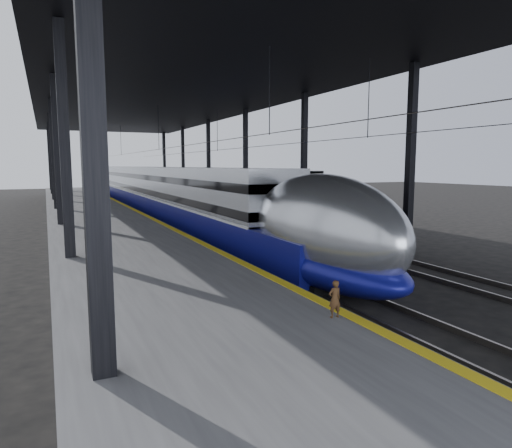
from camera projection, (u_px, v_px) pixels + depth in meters
ground at (283, 302)px, 14.06m from camera, size 160.00×160.00×0.00m
platform at (96, 221)px, 30.56m from camera, size 6.00×80.00×1.00m
yellow_strip at (138, 212)px, 31.66m from camera, size 0.30×80.00×0.01m
rails at (210, 221)px, 33.94m from camera, size 6.52×80.00×0.16m
canopy at (172, 94)px, 31.71m from camera, size 18.00×75.00×9.47m
tgv_train at (151, 192)px, 40.32m from camera, size 2.84×65.20×4.07m
second_train at (178, 186)px, 50.96m from camera, size 2.82×56.05×3.88m
child at (335, 299)px, 9.59m from camera, size 0.29×0.19×0.81m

